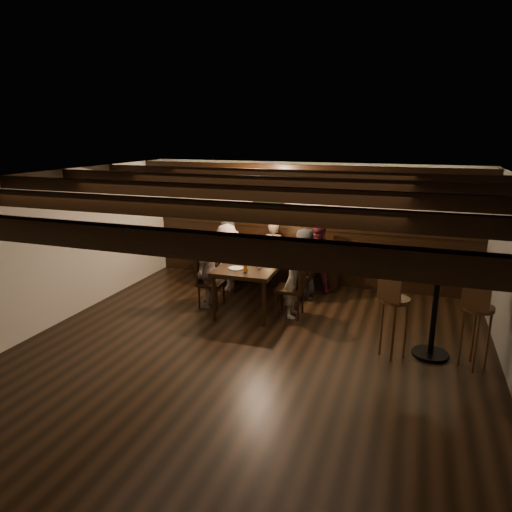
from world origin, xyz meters
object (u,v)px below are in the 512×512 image
at_px(chair_left_near, 229,277).
at_px(high_top_table, 436,303).
at_px(dining_table, 258,262).
at_px(person_left_near, 227,257).
at_px(chair_left_far, 211,291).
at_px(person_left_far, 208,269).
at_px(person_right_near, 304,264).
at_px(person_bench_centre, 273,253).
at_px(chair_right_near, 302,283).
at_px(person_right_far, 293,280).
at_px(chair_right_far, 291,299).
at_px(bar_stool_right, 475,336).
at_px(person_bench_left, 228,252).
at_px(person_bench_right, 317,257).
at_px(bar_stool_left, 393,326).

relative_size(chair_left_near, high_top_table, 0.74).
bearing_deg(dining_table, person_left_near, 149.04).
relative_size(chair_left_far, person_left_far, 0.66).
bearing_deg(chair_left_near, high_top_table, 64.49).
xyz_separation_m(person_left_near, person_right_near, (1.50, 0.06, 0.00)).
bearing_deg(person_bench_centre, person_left_near, 38.66).
xyz_separation_m(chair_right_near, person_right_near, (0.03, 0.00, 0.37)).
xyz_separation_m(dining_table, person_right_far, (0.77, -0.42, -0.12)).
xyz_separation_m(chair_right_far, bar_stool_right, (2.67, -0.88, 0.14)).
relative_size(person_bench_left, high_top_table, 1.08).
distance_m(person_bench_right, high_top_table, 2.92).
distance_m(person_bench_left, person_left_near, 0.47).
distance_m(person_bench_centre, person_right_near, 0.96).
relative_size(chair_left_near, bar_stool_left, 0.73).
relative_size(chair_left_far, chair_right_far, 0.90).
distance_m(person_left_near, high_top_table, 4.00).
relative_size(chair_left_near, chair_left_far, 0.99).
relative_size(high_top_table, bar_stool_left, 0.99).
height_order(person_left_far, high_top_table, person_left_far).
height_order(chair_right_far, high_top_table, high_top_table).
distance_m(person_bench_left, bar_stool_left, 4.02).
xyz_separation_m(chair_right_far, bar_stool_left, (1.67, -0.93, 0.14)).
distance_m(chair_right_far, person_right_near, 0.97).
bearing_deg(person_right_far, chair_right_near, 1.96).
distance_m(person_left_near, bar_stool_right, 4.52).
relative_size(dining_table, chair_right_near, 2.41).
relative_size(person_right_near, person_right_far, 1.04).
bearing_deg(person_bench_centre, bar_stool_left, 133.32).
bearing_deg(bar_stool_left, person_bench_right, 152.94).
bearing_deg(chair_right_near, person_bench_centre, 50.16).
bearing_deg(bar_stool_right, chair_left_near, -179.29).
height_order(dining_table, bar_stool_right, bar_stool_right).
xyz_separation_m(chair_left_far, person_left_near, (-0.07, 0.90, 0.38)).
xyz_separation_m(chair_right_near, high_top_table, (2.21, -1.63, 0.49)).
bearing_deg(bar_stool_right, bar_stool_left, -153.81).
xyz_separation_m(dining_table, chair_right_near, (0.70, 0.48, -0.46)).
xyz_separation_m(chair_left_near, person_bench_left, (-0.20, 0.44, 0.37)).
relative_size(person_bench_centre, person_left_near, 0.99).
xyz_separation_m(chair_left_near, person_right_far, (1.50, -0.84, 0.36)).
relative_size(dining_table, person_right_far, 1.75).
height_order(dining_table, chair_left_far, chair_left_far).
relative_size(person_bench_left, person_left_near, 0.98).
height_order(chair_right_far, person_bench_left, person_bench_left).
xyz_separation_m(chair_left_near, person_left_far, (0.00, -0.90, 0.40)).
distance_m(chair_right_far, person_right_far, 0.33).
xyz_separation_m(chair_left_near, person_left_near, (-0.03, -0.00, 0.38)).
bearing_deg(chair_right_near, chair_left_near, 90.00).
relative_size(person_bench_left, person_right_near, 0.98).
bearing_deg(chair_right_near, dining_table, 122.04).
distance_m(chair_right_near, person_right_near, 0.37).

